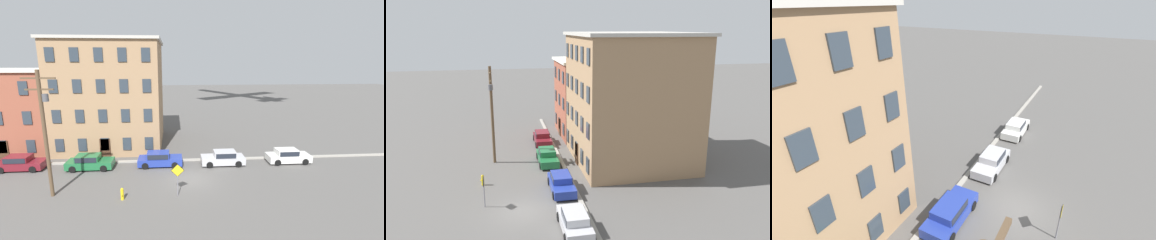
{
  "view_description": "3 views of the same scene",
  "coord_description": "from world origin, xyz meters",
  "views": [
    {
      "loc": [
        -1.57,
        -21.27,
        10.21
      ],
      "look_at": [
        0.31,
        3.79,
        4.6
      ],
      "focal_mm": 24.0,
      "sensor_mm": 36.0,
      "label": 1
    },
    {
      "loc": [
        25.77,
        -1.31,
        13.35
      ],
      "look_at": [
        -1.02,
        4.39,
        6.55
      ],
      "focal_mm": 35.0,
      "sensor_mm": 36.0,
      "label": 2
    },
    {
      "loc": [
        -13.38,
        -3.01,
        12.83
      ],
      "look_at": [
        -1.05,
        3.44,
        6.29
      ],
      "focal_mm": 24.0,
      "sensor_mm": 36.0,
      "label": 3
    }
  ],
  "objects": [
    {
      "name": "ground_plane",
      "position": [
        0.0,
        0.0,
        0.0
      ],
      "size": [
        200.0,
        200.0,
        0.0
      ],
      "primitive_type": "plane",
      "color": "#565451"
    },
    {
      "name": "car_blue",
      "position": [
        -3.01,
        3.38,
        0.75
      ],
      "size": [
        4.4,
        1.92,
        1.43
      ],
      "color": "#233899",
      "rests_on": "ground_plane"
    },
    {
      "name": "car_silver",
      "position": [
        3.49,
        3.21,
        0.75
      ],
      "size": [
        4.4,
        1.92,
        1.43
      ],
      "color": "#B7B7BC",
      "rests_on": "ground_plane"
    },
    {
      "name": "car_white",
      "position": [
        10.31,
        3.27,
        0.75
      ],
      "size": [
        4.4,
        1.92,
        1.43
      ],
      "color": "silver",
      "rests_on": "ground_plane"
    },
    {
      "name": "kerb_strip",
      "position": [
        0.0,
        4.5,
        0.08
      ],
      "size": [
        56.0,
        0.36,
        0.16
      ],
      "primitive_type": "cube",
      "color": "#9E998E",
      "rests_on": "ground_plane"
    },
    {
      "name": "caution_sign",
      "position": [
        -1.3,
        -2.84,
        1.78
      ],
      "size": [
        1.05,
        0.08,
        2.65
      ],
      "color": "slate",
      "rests_on": "ground_plane"
    }
  ]
}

